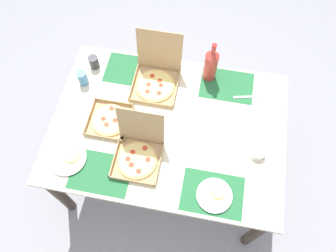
% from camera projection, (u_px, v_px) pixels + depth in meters
% --- Properties ---
extents(ground_plane, '(6.00, 6.00, 0.00)m').
position_uv_depth(ground_plane, '(168.00, 166.00, 2.77)').
color(ground_plane, gray).
extents(dining_table, '(1.49, 1.07, 0.74)m').
position_uv_depth(dining_table, '(168.00, 133.00, 2.19)').
color(dining_table, '#3F3328').
rests_on(dining_table, ground_plane).
extents(placemat_near_left, '(0.36, 0.26, 0.00)m').
position_uv_depth(placemat_near_left, '(101.00, 173.00, 1.96)').
color(placemat_near_left, '#236638').
rests_on(placemat_near_left, dining_table).
extents(placemat_near_right, '(0.36, 0.26, 0.00)m').
position_uv_depth(placemat_near_right, '(212.00, 193.00, 1.91)').
color(placemat_near_right, '#236638').
rests_on(placemat_near_right, dining_table).
extents(placemat_far_left, '(0.36, 0.26, 0.00)m').
position_uv_depth(placemat_far_left, '(131.00, 70.00, 2.31)').
color(placemat_far_left, '#236638').
rests_on(placemat_far_left, dining_table).
extents(placemat_far_right, '(0.36, 0.26, 0.00)m').
position_uv_depth(placemat_far_right, '(227.00, 85.00, 2.25)').
color(placemat_far_right, '#236638').
rests_on(placemat_far_right, dining_table).
extents(pizza_box_corner_right, '(0.27, 0.27, 0.04)m').
position_uv_depth(pizza_box_corner_right, '(109.00, 120.00, 2.11)').
color(pizza_box_corner_right, tan).
rests_on(pizza_box_corner_right, dining_table).
extents(pizza_box_corner_left, '(0.30, 0.34, 0.34)m').
position_uv_depth(pizza_box_corner_left, '(156.00, 78.00, 2.22)').
color(pizza_box_corner_left, tan).
rests_on(pizza_box_corner_left, dining_table).
extents(pizza_box_center, '(0.28, 0.31, 0.31)m').
position_uv_depth(pizza_box_center, '(138.00, 153.00, 1.97)').
color(pizza_box_center, tan).
rests_on(pizza_box_center, dining_table).
extents(plate_near_left, '(0.21, 0.21, 0.03)m').
position_uv_depth(plate_near_left, '(215.00, 195.00, 1.89)').
color(plate_near_left, white).
rests_on(plate_near_left, dining_table).
extents(plate_far_right, '(0.23, 0.23, 0.03)m').
position_uv_depth(plate_far_right, '(68.00, 158.00, 2.00)').
color(plate_far_right, white).
rests_on(plate_far_right, dining_table).
extents(soda_bottle, '(0.09, 0.09, 0.32)m').
position_uv_depth(soda_bottle, '(211.00, 64.00, 2.16)').
color(soda_bottle, '#B2382D').
rests_on(soda_bottle, dining_table).
extents(cup_dark, '(0.07, 0.07, 0.11)m').
position_uv_depth(cup_dark, '(83.00, 78.00, 2.21)').
color(cup_dark, teal).
rests_on(cup_dark, dining_table).
extents(cup_clear_left, '(0.07, 0.07, 0.09)m').
position_uv_depth(cup_clear_left, '(94.00, 62.00, 2.28)').
color(cup_clear_left, '#333338').
rests_on(cup_clear_left, dining_table).
extents(condiment_bowl, '(0.09, 0.09, 0.05)m').
position_uv_depth(condiment_bowl, '(258.00, 153.00, 2.00)').
color(condiment_bowl, white).
rests_on(condiment_bowl, dining_table).
extents(fork_by_far_right, '(0.14, 0.15, 0.00)m').
position_uv_depth(fork_by_far_right, '(258.00, 183.00, 1.93)').
color(fork_by_far_right, '#B7B7BC').
rests_on(fork_by_far_right, dining_table).
extents(fork_by_near_left, '(0.19, 0.07, 0.00)m').
position_uv_depth(fork_by_near_left, '(213.00, 144.00, 2.05)').
color(fork_by_near_left, '#B7B7BC').
rests_on(fork_by_near_left, dining_table).
extents(fork_by_near_right, '(0.19, 0.06, 0.00)m').
position_uv_depth(fork_by_near_right, '(247.00, 97.00, 2.20)').
color(fork_by_near_right, '#B7B7BC').
rests_on(fork_by_near_right, dining_table).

